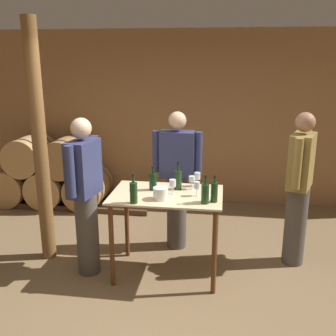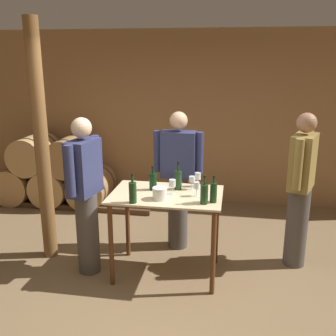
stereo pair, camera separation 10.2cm
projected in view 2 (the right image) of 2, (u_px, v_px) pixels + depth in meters
The scene contains 18 objects.
ground_plane at pixel (158, 293), 3.95m from camera, with size 14.00×14.00×0.00m, color brown.
back_wall at pixel (191, 119), 6.17m from camera, with size 8.40×0.05×2.70m.
barrel_rack at pixel (54, 173), 6.29m from camera, with size 3.25×0.75×1.11m.
tasting_table at pixel (166, 209), 4.12m from camera, with size 1.15×0.75×0.92m.
wooden_post at pixel (41, 145), 4.35m from camera, with size 0.16×0.16×2.70m.
wine_bottle_far_left at pixel (133, 192), 3.80m from camera, with size 0.07×0.07×0.30m.
wine_bottle_left at pixel (153, 181), 4.17m from camera, with size 0.08×0.08×0.26m.
wine_bottle_center at pixel (178, 180), 4.18m from camera, with size 0.08×0.08×0.30m.
wine_bottle_right at pixel (204, 193), 3.78m from camera, with size 0.08×0.08×0.29m.
wine_bottle_far_right at pixel (213, 192), 3.81m from camera, with size 0.07×0.07×0.27m.
wine_glass_near_left at pixel (172, 184), 4.05m from camera, with size 0.07×0.07×0.15m.
wine_glass_near_center at pixel (192, 180), 4.18m from camera, with size 0.07×0.07×0.15m.
wine_glass_near_right at pixel (198, 177), 4.28m from camera, with size 0.07×0.07×0.16m.
wine_glass_far_side at pixel (197, 186), 3.98m from camera, with size 0.06×0.06×0.15m.
ice_bucket at pixel (160, 193), 3.91m from camera, with size 0.15×0.15×0.12m.
person_host at pixel (178, 178), 4.69m from camera, with size 0.59×0.24×1.69m.
person_visitor_with_scarf at pixel (85, 193), 4.13m from camera, with size 0.29×0.58×1.71m.
person_visitor_bearded at pixel (300, 188), 4.26m from camera, with size 0.34×0.56×1.74m.
Camera 2 is at (0.68, -3.39, 2.30)m, focal length 42.00 mm.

